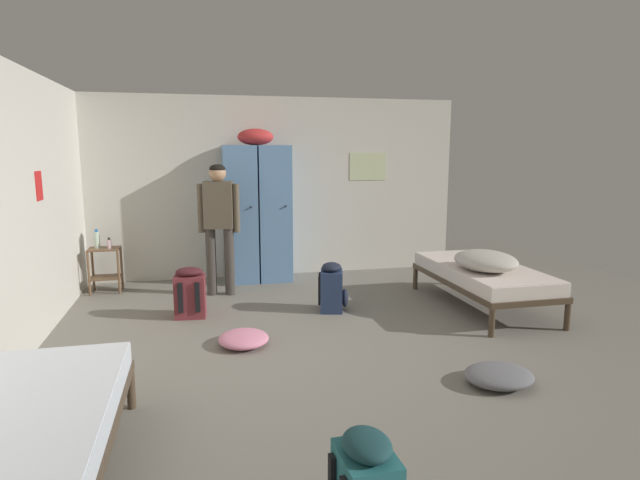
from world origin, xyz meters
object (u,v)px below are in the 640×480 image
Objects in this scene: clothes_pile_grey at (499,376)px; backpack_maroon at (190,293)px; bed_right at (482,275)px; locker_bank at (257,211)px; shelf_unit at (105,266)px; bed_left_front at (18,432)px; lotion_bottle at (109,244)px; water_bottle at (97,240)px; bedding_heap at (486,261)px; clothes_pile_pink at (244,339)px; person_traveler at (219,217)px; backpack_navy at (332,288)px.

backpack_maroon is at bearing 135.85° from clothes_pile_grey.
locker_bank is at bearing 141.58° from bed_right.
backpack_maroon is at bearing -50.42° from shelf_unit.
backpack_maroon is (0.80, 2.94, -0.12)m from bed_left_front.
bed_right is at bearing -20.95° from lotion_bottle.
backpack_maroon is (1.13, -1.30, -0.42)m from water_bottle.
bedding_heap is 3.23m from backpack_maroon.
water_bottle reaches higher than lotion_bottle.
clothes_pile_pink is at bearing -167.82° from bed_right.
bed_right is (4.31, -1.66, 0.04)m from shelf_unit.
person_traveler is 3.78m from clothes_pile_grey.
bedding_heap is 1.45× the size of clothes_pile_grey.
lotion_bottle is at bearing -21.80° from water_bottle.
bed_left_front reaches higher than clothes_pile_grey.
water_bottle is at bearing 94.45° from bed_left_front.
person_traveler is at bearing 66.45° from backpack_maroon.
bedding_heap is at bearing 63.47° from clothes_pile_grey.
locker_bank is 3.76× the size of backpack_maroon.
lotion_bottle reaches higher than clothes_pile_pink.
lotion_bottle is (0.15, -0.06, -0.05)m from water_bottle.
bed_left_front is (0.25, -4.22, 0.04)m from shelf_unit.
bedding_heap is at bearing -10.85° from backpack_maroon.
clothes_pile_pink is (0.12, -1.82, -0.91)m from person_traveler.
bed_left_front is at bearing -87.53° from lotion_bottle.
bed_left_front is at bearing -105.30° from backpack_maroon.
shelf_unit is at bearing 93.39° from bed_left_front.
bedding_heap is 0.48× the size of person_traveler.
backpack_navy is at bearing -28.36° from shelf_unit.
shelf_unit is at bearing 158.90° from bed_right.
bed_left_front is 4.61m from bedding_heap.
clothes_pile_grey is at bearing -69.09° from locker_bank.
locker_bank is 1.28× the size of person_traveler.
shelf_unit is at bearing 151.64° from backpack_navy.
locker_bank is 8.61× the size of water_bottle.
lotion_bottle is 0.25× the size of backpack_maroon.
backpack_maroon is 3.26m from clothes_pile_grey.
bed_right is 2.12m from clothes_pile_grey.
lotion_bottle is at bearing 151.68° from backpack_navy.
locker_bank is at bearing 68.91° from bed_left_front.
person_traveler is 1.69m from backpack_navy.
locker_bank is at bearing 58.69° from backpack_maroon.
bedding_heap is 1.71m from backpack_navy.
bed_left_front is at bearing -123.41° from clothes_pile_pink.
lotion_bottle reaches higher than backpack_navy.
locker_bank is at bearing 7.42° from lotion_bottle.
backpack_navy is 1.02× the size of clothes_pile_grey.
bedding_heap is (3.96, 2.34, 0.21)m from bed_left_front.
backpack_navy is at bearing 171.44° from bed_right.
clothes_pile_pink is at bearing -86.18° from person_traveler.
backpack_navy reaches higher than clothes_pile_pink.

